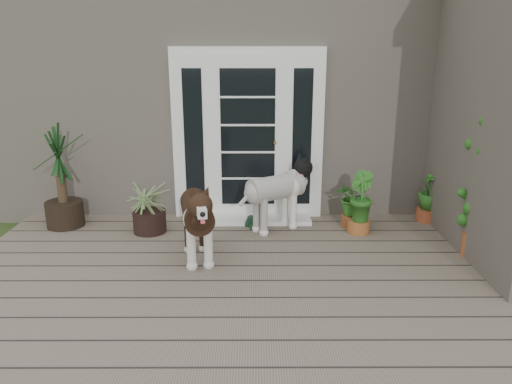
{
  "coord_description": "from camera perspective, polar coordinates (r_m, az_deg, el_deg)",
  "views": [
    {
      "loc": [
        -0.12,
        -3.47,
        2.26
      ],
      "look_at": [
        -0.1,
        1.75,
        0.7
      ],
      "focal_mm": 34.04,
      "sensor_mm": 36.0,
      "label": 1
    }
  ],
  "objects": [
    {
      "name": "deck",
      "position": [
        4.45,
        1.37,
        -12.98
      ],
      "size": [
        6.2,
        4.6,
        0.12
      ],
      "primitive_type": "cube",
      "color": "#6B5B4C",
      "rests_on": "ground"
    },
    {
      "name": "house_main",
      "position": [
        8.15,
        0.66,
        11.65
      ],
      "size": [
        7.4,
        4.0,
        3.1
      ],
      "primitive_type": "cube",
      "color": "#665E54",
      "rests_on": "ground"
    },
    {
      "name": "door_unit",
      "position": [
        6.16,
        -0.96,
        6.69
      ],
      "size": [
        1.9,
        0.14,
        2.15
      ],
      "primitive_type": "cube",
      "color": "white",
      "rests_on": "deck"
    },
    {
      "name": "door_step",
      "position": [
        6.24,
        -0.94,
        -3.17
      ],
      "size": [
        1.6,
        0.4,
        0.05
      ],
      "primitive_type": "cube",
      "color": "white",
      "rests_on": "deck"
    },
    {
      "name": "brindle_dog",
      "position": [
        5.03,
        -6.92,
        -3.8
      ],
      "size": [
        0.59,
        1.01,
        0.79
      ],
      "primitive_type": null,
      "rotation": [
        0.0,
        0.0,
        3.34
      ],
      "color": "black",
      "rests_on": "deck"
    },
    {
      "name": "white_dog",
      "position": [
        5.83,
        2.31,
        -0.86
      ],
      "size": [
        1.0,
        0.85,
        0.78
      ],
      "primitive_type": null,
      "rotation": [
        0.0,
        0.0,
        -0.99
      ],
      "color": "white",
      "rests_on": "deck"
    },
    {
      "name": "spider_plant",
      "position": [
        5.91,
        -12.51,
        -1.41
      ],
      "size": [
        0.86,
        0.86,
        0.7
      ],
      "primitive_type": null,
      "rotation": [
        0.0,
        0.0,
        -0.4
      ],
      "color": "#99B06C",
      "rests_on": "deck"
    },
    {
      "name": "yucca",
      "position": [
        6.35,
        -21.97,
        1.58
      ],
      "size": [
        1.01,
        1.01,
        1.25
      ],
      "primitive_type": null,
      "rotation": [
        0.0,
        0.0,
        -0.2
      ],
      "color": "black",
      "rests_on": "deck"
    },
    {
      "name": "herb_a",
      "position": [
        6.09,
        11.15,
        -1.66
      ],
      "size": [
        0.58,
        0.58,
        0.52
      ],
      "primitive_type": "imported",
      "rotation": [
        0.0,
        0.0,
        0.92
      ],
      "color": "#1D621C",
      "rests_on": "deck"
    },
    {
      "name": "herb_b",
      "position": [
        5.9,
        12.05,
        -2.2
      ],
      "size": [
        0.43,
        0.43,
        0.54
      ],
      "primitive_type": "imported",
      "rotation": [
        0.0,
        0.0,
        1.79
      ],
      "color": "#1E5317",
      "rests_on": "deck"
    },
    {
      "name": "herb_c",
      "position": [
        6.55,
        19.66,
        -1.04
      ],
      "size": [
        0.4,
        0.4,
        0.52
      ],
      "primitive_type": "imported",
      "rotation": [
        0.0,
        0.0,
        4.49
      ],
      "color": "#1B5618",
      "rests_on": "deck"
    },
    {
      "name": "sapling",
      "position": [
        5.46,
        25.78,
        2.42
      ],
      "size": [
        0.72,
        0.72,
        1.91
      ],
      "primitive_type": null,
      "rotation": [
        0.0,
        0.0,
        0.35
      ],
      "color": "#275F1B",
      "rests_on": "deck"
    },
    {
      "name": "clog_left",
      "position": [
        6.12,
        -0.73,
        -3.46
      ],
      "size": [
        0.16,
        0.27,
        0.08
      ],
      "primitive_type": null,
      "rotation": [
        0.0,
        0.0,
        -0.16
      ],
      "color": "#14341F",
      "rests_on": "deck"
    },
    {
      "name": "clog_right",
      "position": [
        6.03,
        0.25,
        -3.64
      ],
      "size": [
        0.26,
        0.37,
        0.1
      ],
      "primitive_type": null,
      "rotation": [
        0.0,
        0.0,
        -0.34
      ],
      "color": "#15351A",
      "rests_on": "deck"
    }
  ]
}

